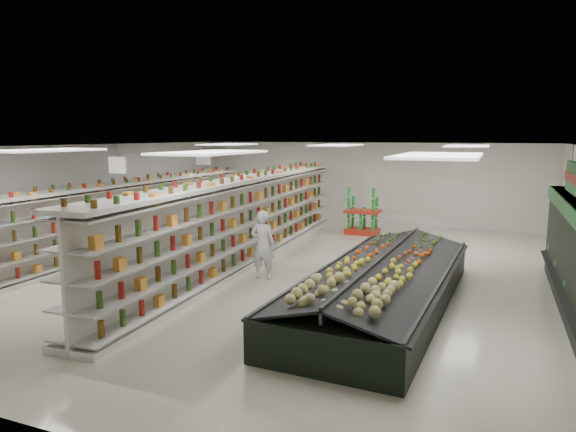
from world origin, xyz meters
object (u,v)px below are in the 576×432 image
at_px(gondola_left, 134,217).
at_px(gondola_center, 245,223).
at_px(shopper_main, 263,245).
at_px(shopper_background, 244,213).
at_px(produce_island, 383,283).
at_px(soda_endcap, 363,213).

bearing_deg(gondola_left, gondola_center, -4.37).
distance_m(gondola_left, shopper_main, 5.53).
relative_size(gondola_left, shopper_background, 6.92).
xyz_separation_m(gondola_center, shopper_main, (1.20, -1.44, -0.23)).
distance_m(gondola_center, shopper_background, 3.29).
height_order(gondola_center, produce_island, gondola_center).
relative_size(soda_endcap, shopper_background, 0.88).
relative_size(gondola_center, shopper_main, 7.99).
bearing_deg(gondola_center, shopper_main, -52.49).
height_order(gondola_center, shopper_main, gondola_center).
xyz_separation_m(shopper_main, shopper_background, (-2.70, 4.36, 0.02)).
bearing_deg(soda_endcap, shopper_background, -147.66).
height_order(produce_island, soda_endcap, soda_endcap).
bearing_deg(produce_island, soda_endcap, 106.79).
height_order(soda_endcap, shopper_background, shopper_background).
height_order(soda_endcap, shopper_main, shopper_main).
xyz_separation_m(gondola_left, shopper_main, (5.24, -1.76, -0.11)).
relative_size(gondola_center, produce_island, 1.86).
relative_size(produce_island, shopper_background, 4.18).
xyz_separation_m(gondola_left, soda_endcap, (6.09, 4.85, -0.21)).
bearing_deg(produce_island, gondola_left, 162.09).
xyz_separation_m(gondola_center, produce_island, (4.34, -2.39, -0.59)).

